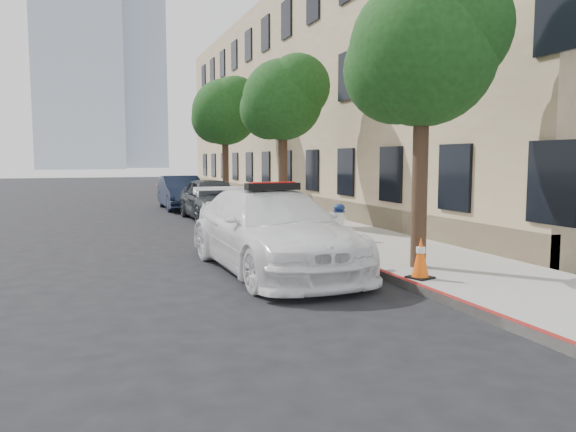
% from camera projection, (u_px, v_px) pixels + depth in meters
% --- Properties ---
extents(ground, '(120.00, 120.00, 0.00)m').
position_uv_depth(ground, '(247.00, 265.00, 11.86)').
color(ground, black).
rests_on(ground, ground).
extents(sidewalk, '(3.20, 50.00, 0.15)m').
position_uv_depth(sidewalk, '(266.00, 213.00, 22.43)').
color(sidewalk, gray).
rests_on(sidewalk, ground).
extents(curb_strip, '(0.12, 50.00, 0.15)m').
position_uv_depth(curb_strip, '(229.00, 215.00, 21.91)').
color(curb_strip, maroon).
rests_on(curb_strip, ground).
extents(building, '(8.00, 36.00, 10.00)m').
position_uv_depth(building, '(341.00, 104.00, 28.49)').
color(building, tan).
rests_on(building, ground).
extents(tower_left, '(18.00, 14.00, 60.00)m').
position_uv_depth(tower_left, '(77.00, 28.00, 119.80)').
color(tower_left, '#9EA8B7').
rests_on(tower_left, ground).
extents(tower_right, '(14.00, 14.00, 44.00)m').
position_uv_depth(tower_right, '(135.00, 79.00, 139.03)').
color(tower_right, '#9EA8B7').
rests_on(tower_right, ground).
extents(tree_near, '(2.92, 2.82, 5.62)m').
position_uv_depth(tree_near, '(425.00, 51.00, 10.53)').
color(tree_near, black).
rests_on(tree_near, sidewalk).
extents(tree_mid, '(2.77, 2.64, 5.43)m').
position_uv_depth(tree_mid, '(284.00, 99.00, 18.03)').
color(tree_mid, black).
rests_on(tree_mid, sidewalk).
extents(tree_far, '(3.10, 3.00, 5.81)m').
position_uv_depth(tree_far, '(226.00, 111.00, 25.50)').
color(tree_far, black).
rests_on(tree_far, sidewalk).
extents(police_car, '(2.56, 5.75, 1.79)m').
position_uv_depth(police_car, '(273.00, 230.00, 11.25)').
color(police_car, white).
rests_on(police_car, ground).
extents(parked_car_mid, '(1.93, 4.62, 1.56)m').
position_uv_depth(parked_car_mid, '(212.00, 199.00, 20.71)').
color(parked_car_mid, '#22262A').
rests_on(parked_car_mid, ground).
extents(parked_car_far, '(1.59, 4.52, 1.49)m').
position_uv_depth(parked_car_far, '(181.00, 193.00, 24.97)').
color(parked_car_far, black).
rests_on(parked_car_far, ground).
extents(fire_hydrant, '(0.40, 0.36, 0.94)m').
position_uv_depth(fire_hydrant, '(339.00, 222.00, 14.58)').
color(fire_hydrant, white).
rests_on(fire_hydrant, sidewalk).
extents(traffic_cone, '(0.48, 0.48, 0.74)m').
position_uv_depth(traffic_cone, '(421.00, 258.00, 9.86)').
color(traffic_cone, black).
rests_on(traffic_cone, sidewalk).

